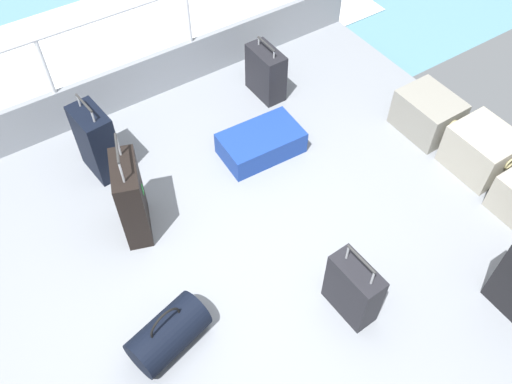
{
  "coord_description": "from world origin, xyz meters",
  "views": [
    {
      "loc": [
        1.92,
        -1.25,
        3.6
      ],
      "look_at": [
        -0.36,
        0.26,
        0.25
      ],
      "focal_mm": 37.77,
      "sensor_mm": 36.0,
      "label": 1
    }
  ],
  "objects": [
    {
      "name": "ground_plane",
      "position": [
        0.0,
        0.0,
        -0.03
      ],
      "size": [
        4.4,
        5.2,
        0.06
      ],
      "primitive_type": "cube",
      "color": "gray"
    },
    {
      "name": "gunwale_port",
      "position": [
        -2.17,
        0.0,
        0.23
      ],
      "size": [
        0.06,
        5.2,
        0.45
      ],
      "primitive_type": "cube",
      "color": "gray",
      "rests_on": "ground_plane"
    },
    {
      "name": "railing_port",
      "position": [
        -2.17,
        0.0,
        0.78
      ],
      "size": [
        0.04,
        4.2,
        1.02
      ],
      "color": "silver",
      "rests_on": "ground_plane"
    },
    {
      "name": "sea_wake",
      "position": [
        -3.6,
        0.0,
        -0.34
      ],
      "size": [
        12.0,
        12.0,
        0.01
      ],
      "color": "#598C9E",
      "rests_on": "ground_plane"
    },
    {
      "name": "cargo_crate_0",
      "position": [
        -0.3,
        2.13,
        0.19
      ],
      "size": [
        0.58,
        0.43,
        0.38
      ],
      "color": "gray",
      "rests_on": "ground_plane"
    },
    {
      "name": "cargo_crate_1",
      "position": [
        0.3,
        2.17,
        0.2
      ],
      "size": [
        0.56,
        0.46,
        0.41
      ],
      "color": "#9E9989",
      "rests_on": "ground_plane"
    },
    {
      "name": "suitcase_2",
      "position": [
        -0.76,
        -0.63,
        0.36
      ],
      "size": [
        0.49,
        0.33,
        0.93
      ],
      "color": "black",
      "rests_on": "ground_plane"
    },
    {
      "name": "suitcase_3",
      "position": [
        0.75,
        0.34,
        0.26
      ],
      "size": [
        0.41,
        0.21,
        0.66
      ],
      "color": "black",
      "rests_on": "ground_plane"
    },
    {
      "name": "suitcase_4",
      "position": [
        -1.51,
        -0.6,
        0.33
      ],
      "size": [
        0.42,
        0.26,
        0.77
      ],
      "color": "black",
      "rests_on": "ground_plane"
    },
    {
      "name": "suitcase_5",
      "position": [
        -1.56,
        1.17,
        0.25
      ],
      "size": [
        0.42,
        0.23,
        0.6
      ],
      "color": "black",
      "rests_on": "ground_plane"
    },
    {
      "name": "suitcase_6",
      "position": [
        -0.9,
        0.68,
        0.11
      ],
      "size": [
        0.47,
        0.74,
        0.22
      ],
      "color": "navy",
      "rests_on": "ground_plane"
    },
    {
      "name": "duffel_bag",
      "position": [
        0.29,
        -0.88,
        0.15
      ],
      "size": [
        0.42,
        0.6,
        0.43
      ],
      "color": "black",
      "rests_on": "ground_plane"
    }
  ]
}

